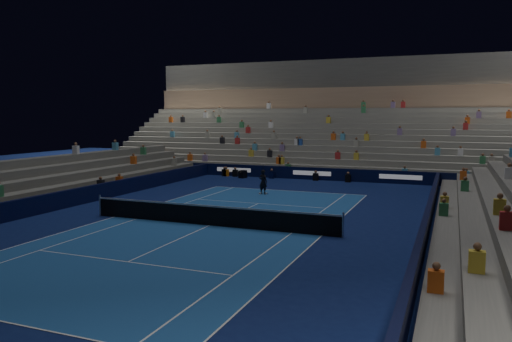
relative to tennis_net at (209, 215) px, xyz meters
The scene contains 10 objects.
ground 0.50m from the tennis_net, ahead, with size 90.00×90.00×0.00m, color #0C194D.
court_surface 0.50m from the tennis_net, ahead, with size 10.97×23.77×0.01m, color #1A4C93.
sponsor_barrier_far 18.50m from the tennis_net, 90.00° to the left, with size 44.00×0.25×1.00m, color black.
sponsor_barrier_east 9.70m from the tennis_net, ahead, with size 0.25×37.00×1.00m, color black.
sponsor_barrier_west 9.70m from the tennis_net, behind, with size 0.25×37.00×1.00m, color black.
grandstand_main 28.05m from the tennis_net, 90.00° to the left, with size 44.00×15.20×11.20m.
grandstand_west 13.17m from the tennis_net, behind, with size 5.00×37.00×2.50m.
tennis_net is the anchor object (origin of this frame).
tennis_player 9.90m from the tennis_net, 95.92° to the left, with size 0.60×0.40×1.66m, color black.
broadcast_camera 18.28m from the tennis_net, 108.27° to the left, with size 0.61×1.01×0.65m.
Camera 1 is at (10.62, -20.71, 5.19)m, focal length 34.78 mm.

